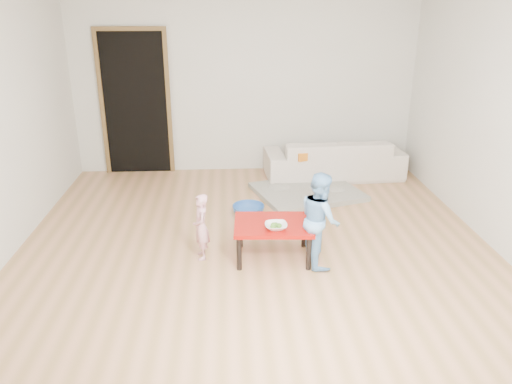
{
  "coord_description": "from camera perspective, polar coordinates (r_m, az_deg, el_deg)",
  "views": [
    {
      "loc": [
        -0.28,
        -4.86,
        2.45
      ],
      "look_at": [
        0.0,
        -0.2,
        0.65
      ],
      "focal_mm": 35.0,
      "sensor_mm": 36.0,
      "label": 1
    }
  ],
  "objects": [
    {
      "name": "sofa",
      "position": [
        7.4,
        8.86,
        3.87
      ],
      "size": [
        2.02,
        0.88,
        0.58
      ],
      "primitive_type": "imported",
      "rotation": [
        0.0,
        0.0,
        3.2
      ],
      "color": "beige",
      "rests_on": "floor"
    },
    {
      "name": "basin",
      "position": [
        6.07,
        -0.87,
        -2.08
      ],
      "size": [
        0.39,
        0.39,
        0.12
      ],
      "primitive_type": "imported",
      "color": "#2B5AA5",
      "rests_on": "floor"
    },
    {
      "name": "red_table",
      "position": [
        5.03,
        1.97,
        -5.55
      ],
      "size": [
        0.8,
        0.62,
        0.39
      ],
      "primitive_type": null,
      "rotation": [
        0.0,
        0.0,
        -0.05
      ],
      "color": "#980D08",
      "rests_on": "floor"
    },
    {
      "name": "bowl",
      "position": [
        4.82,
        2.3,
        -3.93
      ],
      "size": [
        0.22,
        0.22,
        0.05
      ],
      "primitive_type": "imported",
      "color": "white",
      "rests_on": "red_table"
    },
    {
      "name": "broccoli",
      "position": [
        4.82,
        2.3,
        -3.91
      ],
      "size": [
        0.12,
        0.12,
        0.06
      ],
      "primitive_type": null,
      "color": "#2D5919",
      "rests_on": "red_table"
    },
    {
      "name": "child_blue",
      "position": [
        4.86,
        7.33,
        -3.1
      ],
      "size": [
        0.43,
        0.51,
        0.94
      ],
      "primitive_type": "imported",
      "rotation": [
        0.0,
        0.0,
        1.73
      ],
      "color": "#61B2E2",
      "rests_on": "floor"
    },
    {
      "name": "blanket",
      "position": [
        6.76,
        5.89,
        0.03
      ],
      "size": [
        1.57,
        1.43,
        0.07
      ],
      "primitive_type": null,
      "rotation": [
        0.0,
        0.0,
        0.31
      ],
      "color": "#A8A694",
      "rests_on": "floor"
    },
    {
      "name": "doorway",
      "position": [
        7.59,
        -13.57,
        9.71
      ],
      "size": [
        1.02,
        0.08,
        2.11
      ],
      "primitive_type": null,
      "color": "brown",
      "rests_on": "back_wall"
    },
    {
      "name": "cushion",
      "position": [
        7.08,
        5.78,
        4.48
      ],
      "size": [
        0.53,
        0.5,
        0.11
      ],
      "primitive_type": "cube",
      "rotation": [
        0.0,
        0.0,
        0.34
      ],
      "color": "orange",
      "rests_on": "sofa"
    },
    {
      "name": "floor",
      "position": [
        5.45,
        -0.12,
        -5.63
      ],
      "size": [
        5.0,
        5.0,
        0.01
      ],
      "primitive_type": "cube",
      "color": "#A37946",
      "rests_on": "ground"
    },
    {
      "name": "back_wall",
      "position": [
        7.45,
        -1.25,
        12.23
      ],
      "size": [
        5.0,
        0.02,
        2.6
      ],
      "primitive_type": "cube",
      "color": "silver",
      "rests_on": "floor"
    },
    {
      "name": "child_pink",
      "position": [
        5.0,
        -6.29,
        -3.98
      ],
      "size": [
        0.2,
        0.27,
        0.68
      ],
      "primitive_type": "imported",
      "rotation": [
        0.0,
        0.0,
        -1.43
      ],
      "color": "#E36780",
      "rests_on": "floor"
    },
    {
      "name": "right_wall",
      "position": [
        5.71,
        26.01,
        7.36
      ],
      "size": [
        0.02,
        5.0,
        2.6
      ],
      "primitive_type": "cube",
      "color": "silver",
      "rests_on": "floor"
    }
  ]
}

